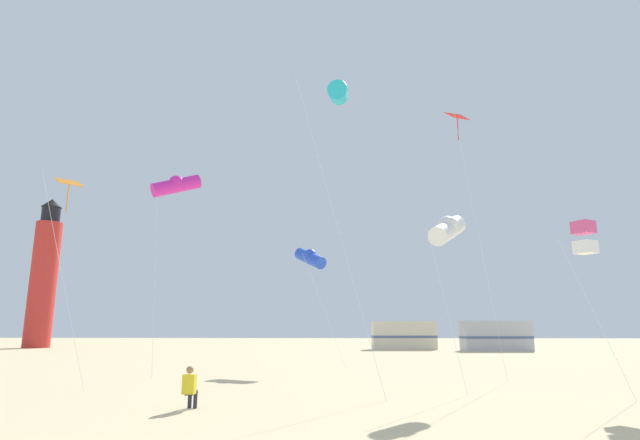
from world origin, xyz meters
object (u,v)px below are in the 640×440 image
at_px(kite_diamond_scarlet, 459,127).
at_px(kite_box_rainbow, 584,238).
at_px(kite_tube_cyan, 338,92).
at_px(kite_diamond_orange, 69,189).
at_px(kite_tube_blue, 310,258).
at_px(rv_van_silver, 496,336).
at_px(kite_tube_white, 448,229).
at_px(lighthouse_distant, 44,276).
at_px(kite_flyer_standing, 190,386).
at_px(kite_tube_magenta, 176,185).
at_px(rv_van_cream, 404,335).

xyz_separation_m(kite_diamond_scarlet, kite_box_rainbow, (2.90, -4.80, -6.12)).
bearing_deg(kite_tube_cyan, kite_box_rainbow, -1.15).
height_order(kite_diamond_orange, kite_tube_blue, kite_diamond_orange).
relative_size(kite_tube_cyan, rv_van_silver, 1.77).
bearing_deg(kite_diamond_orange, kite_tube_white, 0.70).
distance_m(kite_diamond_orange, lighthouse_distant, 43.72).
relative_size(kite_flyer_standing, kite_box_rainbow, 0.20).
relative_size(kite_diamond_orange, kite_tube_magenta, 0.80).
height_order(kite_flyer_standing, kite_tube_white, kite_tube_white).
relative_size(kite_box_rainbow, rv_van_silver, 0.88).
xyz_separation_m(kite_tube_white, lighthouse_distant, (-37.41, 36.99, 2.08)).
bearing_deg(lighthouse_distant, rv_van_silver, -6.11).
bearing_deg(kite_tube_blue, rv_van_cream, 71.64).
distance_m(kite_tube_white, kite_box_rainbow, 4.63).
relative_size(kite_flyer_standing, kite_tube_cyan, 0.10).
distance_m(kite_tube_cyan, lighthouse_distant, 50.39).
bearing_deg(kite_box_rainbow, kite_tube_white, 170.37).
distance_m(kite_flyer_standing, rv_van_cream, 40.23).
relative_size(kite_diamond_orange, kite_diamond_scarlet, 0.65).
bearing_deg(kite_box_rainbow, kite_diamond_orange, 178.20).
distance_m(kite_flyer_standing, kite_diamond_scarlet, 16.63).
height_order(kite_tube_cyan, kite_diamond_orange, kite_tube_cyan).
xyz_separation_m(kite_tube_blue, kite_box_rainbow, (10.26, -11.10, -0.86)).
height_order(lighthouse_distant, rv_van_silver, lighthouse_distant).
xyz_separation_m(kite_box_rainbow, rv_van_silver, (6.29, 32.59, -3.88)).
bearing_deg(lighthouse_distant, kite_diamond_orange, -58.21).
xyz_separation_m(kite_tube_magenta, kite_diamond_scarlet, (13.84, -1.63, 2.18)).
bearing_deg(rv_van_silver, kite_tube_blue, -132.49).
bearing_deg(kite_tube_magenta, kite_flyer_standing, -67.28).
bearing_deg(kite_diamond_scarlet, kite_tube_blue, 139.43).
bearing_deg(rv_van_cream, kite_box_rainbow, -89.70).
bearing_deg(kite_box_rainbow, kite_tube_magenta, 158.99).
height_order(kite_tube_magenta, rv_van_silver, kite_tube_magenta).
bearing_deg(rv_van_cream, kite_tube_blue, -111.49).
relative_size(kite_box_rainbow, lighthouse_distant, 0.35).
distance_m(kite_flyer_standing, lighthouse_distant, 50.88).
distance_m(kite_flyer_standing, kite_tube_magenta, 13.55).
distance_m(lighthouse_distant, rv_van_silver, 48.94).
bearing_deg(kite_tube_magenta, kite_diamond_orange, -110.57).
xyz_separation_m(kite_tube_blue, kite_diamond_scarlet, (7.36, -6.30, 5.26)).
xyz_separation_m(kite_flyer_standing, kite_diamond_scarlet, (9.79, 8.03, 10.78)).
distance_m(kite_tube_magenta, kite_diamond_scarlet, 14.10).
distance_m(kite_tube_magenta, kite_tube_blue, 8.56).
xyz_separation_m(kite_tube_white, rv_van_cream, (2.41, 34.80, -4.37)).
relative_size(kite_tube_magenta, rv_van_silver, 1.50).
height_order(kite_diamond_scarlet, rv_van_silver, kite_diamond_scarlet).
distance_m(kite_tube_magenta, kite_box_rainbow, 18.35).
distance_m(kite_tube_blue, lighthouse_distant, 41.46).
bearing_deg(kite_diamond_scarlet, lighthouse_distant, 139.84).
relative_size(kite_flyer_standing, kite_diamond_scarlet, 0.10).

